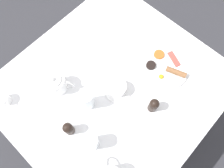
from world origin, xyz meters
TOP-DOWN VIEW (x-y plane):
  - ground_plane at (0.00, 0.00)m, footprint 8.00×8.00m
  - table at (0.00, 0.00)m, footprint 1.06×1.14m
  - breakfast_plate at (0.14, 0.28)m, footprint 0.29×0.29m
  - teapot_far at (-0.21, -0.21)m, footprint 0.16×0.13m
  - teacup_with_saucer_left at (0.04, -0.00)m, footprint 0.15×0.15m
  - water_glass_tall at (0.14, -0.29)m, footprint 0.07×0.07m
  - water_glass_short at (-0.02, -0.16)m, footprint 0.07×0.07m
  - creamer_jug at (-0.35, -0.45)m, footprint 0.09×0.06m
  - pepper_grinder at (0.01, -0.32)m, footprint 0.05×0.05m
  - salt_grinder at (0.24, 0.05)m, footprint 0.05×0.05m
  - napkin_folded at (-0.28, 0.30)m, footprint 0.16×0.12m
  - fork_by_plate at (-0.31, 0.07)m, footprint 0.07×0.16m
  - knife_by_plate at (0.33, -0.11)m, footprint 0.18×0.12m
  - spoon_for_tea at (-0.13, 0.16)m, footprint 0.12×0.14m
  - fork_spare at (-0.14, 0.46)m, footprint 0.05×0.16m

SIDE VIEW (x-z plane):
  - ground_plane at x=0.00m, z-range 0.00..0.00m
  - table at x=0.00m, z-range 0.30..1.02m
  - fork_by_plate at x=-0.31m, z-range 0.72..0.72m
  - knife_by_plate at x=0.33m, z-range 0.72..0.72m
  - spoon_for_tea at x=-0.13m, z-range 0.72..0.72m
  - fork_spare at x=-0.14m, z-range 0.72..0.72m
  - napkin_folded at x=-0.28m, z-range 0.72..0.73m
  - breakfast_plate at x=0.14m, z-range 0.71..0.75m
  - creamer_jug at x=-0.35m, z-range 0.72..0.77m
  - teacup_with_saucer_left at x=0.04m, z-range 0.71..0.78m
  - teapot_far at x=-0.21m, z-range 0.71..0.83m
  - pepper_grinder at x=0.01m, z-range 0.72..0.82m
  - salt_grinder at x=0.24m, z-range 0.72..0.82m
  - water_glass_tall at x=0.14m, z-range 0.72..0.84m
  - water_glass_short at x=-0.02m, z-range 0.72..0.86m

